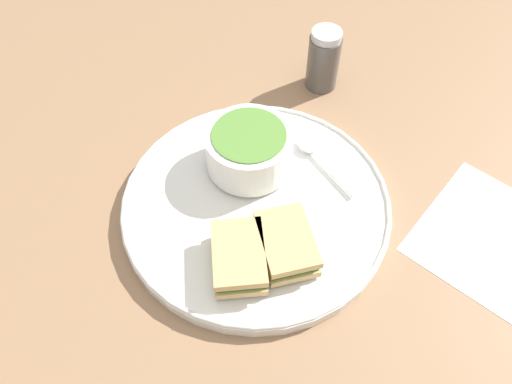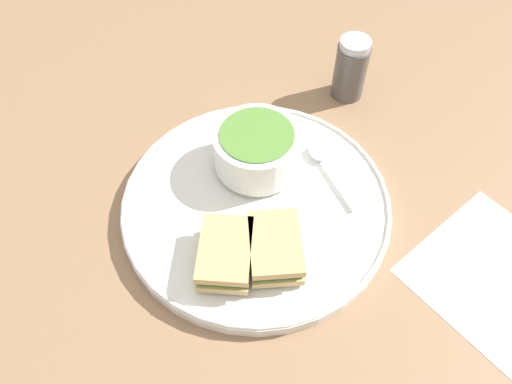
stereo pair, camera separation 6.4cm
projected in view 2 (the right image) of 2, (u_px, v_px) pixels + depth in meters
The scene contains 7 objects.
ground_plane at pixel (256, 209), 0.67m from camera, with size 2.40×2.40×0.00m, color #8E6B4C.
plate at pixel (256, 204), 0.66m from camera, with size 0.35×0.35×0.02m.
soup_bowl at pixel (257, 149), 0.66m from camera, with size 0.12×0.12×0.06m.
spoon at pixel (321, 157), 0.69m from camera, with size 0.10×0.10×0.01m.
sandwich_half_near at pixel (224, 253), 0.58m from camera, with size 0.10×0.08×0.03m.
sandwich_half_far at pixel (275, 247), 0.59m from camera, with size 0.11×0.09×0.03m.
salt_shaker at pixel (351, 69), 0.76m from camera, with size 0.05×0.05×0.10m.
Camera 2 is at (0.35, 0.14, 0.55)m, focal length 35.00 mm.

